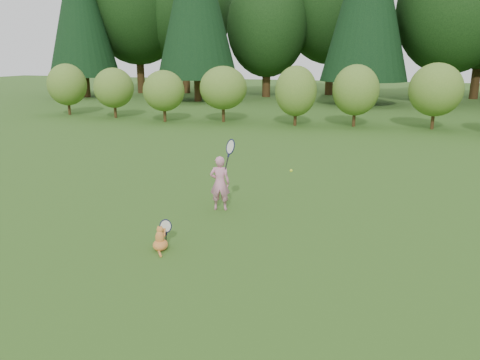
% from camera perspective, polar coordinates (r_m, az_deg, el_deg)
% --- Properties ---
extents(ground, '(100.00, 100.00, 0.00)m').
position_cam_1_polar(ground, '(8.82, -2.88, -5.58)').
color(ground, '#2F4D15').
rests_on(ground, ground).
extents(shrub_row, '(28.00, 3.00, 2.80)m').
position_cam_1_polar(shrub_row, '(20.97, 10.17, 10.21)').
color(shrub_row, '#487223').
rests_on(shrub_row, ground).
extents(child, '(0.68, 0.48, 1.69)m').
position_cam_1_polar(child, '(9.53, -2.43, -0.24)').
color(child, pink).
rests_on(child, ground).
extents(cat, '(0.35, 0.56, 0.57)m').
position_cam_1_polar(cat, '(7.81, -9.69, -6.90)').
color(cat, orange).
rests_on(cat, ground).
extents(tennis_ball, '(0.06, 0.06, 0.06)m').
position_cam_1_polar(tennis_ball, '(9.62, 6.25, 1.15)').
color(tennis_ball, yellow).
rests_on(tennis_ball, ground).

